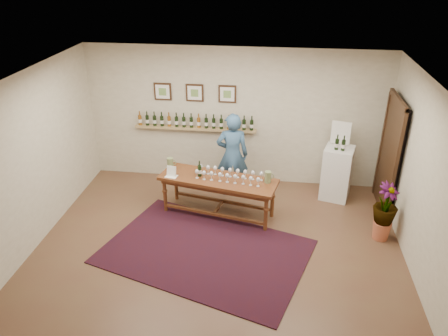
# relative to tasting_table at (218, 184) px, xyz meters

# --- Properties ---
(ground) EXTENTS (6.00, 6.00, 0.00)m
(ground) POSITION_rel_tasting_table_xyz_m (0.14, -1.07, -0.64)
(ground) COLOR brown
(ground) RESTS_ON ground
(room_shell) EXTENTS (6.00, 6.00, 6.00)m
(room_shell) POSITION_rel_tasting_table_xyz_m (2.25, 0.79, 0.48)
(room_shell) COLOR beige
(room_shell) RESTS_ON ground
(rug) EXTENTS (3.69, 3.01, 0.02)m
(rug) POSITION_rel_tasting_table_xyz_m (-0.05, -1.16, -0.63)
(rug) COLOR #430F0C
(rug) RESTS_ON ground
(tasting_table) EXTENTS (2.21, 1.10, 0.75)m
(tasting_table) POSITION_rel_tasting_table_xyz_m (0.00, 0.00, 0.00)
(tasting_table) COLOR #4F2213
(tasting_table) RESTS_ON ground
(table_glasses) EXTENTS (1.33, 0.47, 0.18)m
(table_glasses) POSITION_rel_tasting_table_xyz_m (0.19, -0.01, 0.20)
(table_glasses) COLOR silver
(table_glasses) RESTS_ON tasting_table
(table_bottles) EXTENTS (0.31, 0.22, 0.29)m
(table_bottles) POSITION_rel_tasting_table_xyz_m (-0.33, 0.09, 0.26)
(table_bottles) COLOR black
(table_bottles) RESTS_ON tasting_table
(pitcher_left) EXTENTS (0.18, 0.18, 0.22)m
(pitcher_left) POSITION_rel_tasting_table_xyz_m (-0.94, 0.27, 0.22)
(pitcher_left) COLOR #6B7A4B
(pitcher_left) RESTS_ON tasting_table
(pitcher_right) EXTENTS (0.14, 0.14, 0.21)m
(pitcher_right) POSITION_rel_tasting_table_xyz_m (0.89, -0.04, 0.22)
(pitcher_right) COLOR #6B7A4B
(pitcher_right) RESTS_ON tasting_table
(menu_card) EXTENTS (0.23, 0.19, 0.19)m
(menu_card) POSITION_rel_tasting_table_xyz_m (-0.85, -0.02, 0.21)
(menu_card) COLOR white
(menu_card) RESTS_ON tasting_table
(display_pedestal) EXTENTS (0.65, 0.65, 1.06)m
(display_pedestal) POSITION_rel_tasting_table_xyz_m (2.20, 0.92, -0.11)
(display_pedestal) COLOR silver
(display_pedestal) RESTS_ON ground
(pedestal_bottles) EXTENTS (0.33, 0.16, 0.31)m
(pedestal_bottles) POSITION_rel_tasting_table_xyz_m (2.18, 0.83, 0.58)
(pedestal_bottles) COLOR black
(pedestal_bottles) RESTS_ON display_pedestal
(info_sign) EXTENTS (0.36, 0.11, 0.50)m
(info_sign) POSITION_rel_tasting_table_xyz_m (2.20, 1.07, 0.67)
(info_sign) COLOR white
(info_sign) RESTS_ON display_pedestal
(potted_plant) EXTENTS (0.67, 0.67, 0.90)m
(potted_plant) POSITION_rel_tasting_table_xyz_m (2.85, -0.41, -0.11)
(potted_plant) COLOR #B65B3C
(potted_plant) RESTS_ON ground
(person) EXTENTS (0.67, 0.48, 1.71)m
(person) POSITION_rel_tasting_table_xyz_m (0.17, 0.78, 0.22)
(person) COLOR #34587B
(person) RESTS_ON ground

